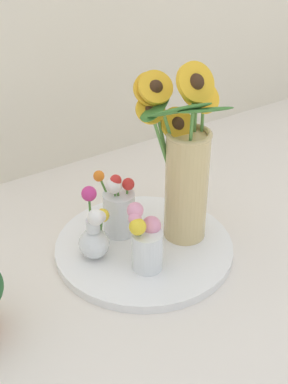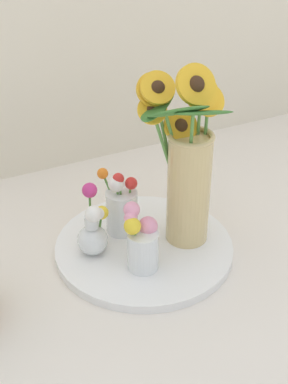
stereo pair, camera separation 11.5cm
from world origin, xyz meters
TOP-DOWN VIEW (x-y plane):
  - ground_plane at (0.00, 0.00)m, footprint 6.00×6.00m
  - serving_tray at (0.01, 0.11)m, footprint 0.41×0.41m
  - mason_jar_sunflowers at (0.10, 0.09)m, footprint 0.21×0.24m
  - vase_small_center at (-0.03, 0.05)m, footprint 0.08×0.08m
  - vase_bulb_right at (-0.10, 0.14)m, footprint 0.08×0.09m
  - vase_small_back at (-0.02, 0.18)m, footprint 0.08×0.08m

SIDE VIEW (x-z plane):
  - ground_plane at x=0.00m, z-range 0.00..0.00m
  - serving_tray at x=0.01m, z-range 0.00..0.02m
  - vase_bulb_right at x=-0.10m, z-range 0.00..0.16m
  - vase_small_back at x=-0.02m, z-range 0.01..0.17m
  - vase_small_center at x=-0.03m, z-range 0.01..0.16m
  - mason_jar_sunflowers at x=0.10m, z-range 0.00..0.42m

